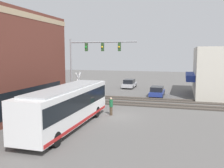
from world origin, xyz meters
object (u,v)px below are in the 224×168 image
Objects in this scene: crossing_signal at (78,86)px; parked_car_blue at (157,92)px; pedestrian_at_crossing at (81,98)px; pedestrian_near_bus at (111,106)px; parked_car_silver at (129,84)px; city_bus at (67,105)px.

crossing_signal reaches higher than parked_car_blue.
pedestrian_at_crossing is (0.53, -0.07, -1.47)m from crossing_signal.
crossing_signal is at bearing 56.92° from pedestrian_near_bus.
parked_car_silver is (7.31, 5.40, 0.04)m from parked_car_blue.
parked_car_blue is 11.27m from pedestrian_at_crossing.
crossing_signal is at bearing 17.47° from city_bus.
city_bus reaches higher than parked_car_blue.
parked_car_blue is 2.64× the size of pedestrian_at_crossing.
parked_car_blue is at bearing -43.68° from pedestrian_at_crossing.
pedestrian_near_bus is at bearing -25.06° from city_bus.
city_bus is 6.82× the size of pedestrian_near_bus.
pedestrian_at_crossing is at bearing -7.40° from crossing_signal.
parked_car_silver is (15.99, -2.45, -1.61)m from crossing_signal.
pedestrian_at_crossing is (8.32, 2.38, -0.99)m from city_bus.
pedestrian_near_bus is at bearing -173.34° from parked_car_silver.
city_bus is at bearing -164.01° from pedestrian_at_crossing.
crossing_signal reaches higher than pedestrian_at_crossing.
parked_car_blue is (16.48, -5.40, -1.16)m from city_bus.
city_bus is 5.33m from pedestrian_near_bus.
pedestrian_near_bus is at bearing -127.79° from pedestrian_at_crossing.
crossing_signal is 5.76m from pedestrian_near_bus.
crossing_signal is (7.80, 2.45, 0.48)m from city_bus.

